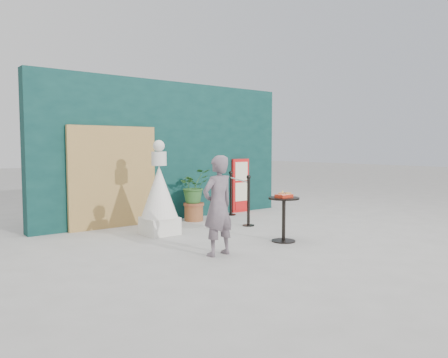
% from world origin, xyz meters
% --- Properties ---
extents(ground, '(60.00, 60.00, 0.00)m').
position_xyz_m(ground, '(0.00, 0.00, 0.00)').
color(ground, '#ADAAA5').
rests_on(ground, ground).
extents(back_wall, '(6.00, 0.30, 3.00)m').
position_xyz_m(back_wall, '(0.00, 3.15, 1.50)').
color(back_wall, '#092A29').
rests_on(back_wall, ground).
extents(bamboo_fence, '(1.80, 0.08, 2.00)m').
position_xyz_m(bamboo_fence, '(-1.40, 2.94, 1.00)').
color(bamboo_fence, tan).
rests_on(bamboo_fence, ground).
extents(woman, '(0.56, 0.40, 1.47)m').
position_xyz_m(woman, '(-1.14, -0.10, 0.74)').
color(woman, slate).
rests_on(woman, ground).
extents(menu_board, '(0.50, 0.07, 1.30)m').
position_xyz_m(menu_board, '(1.90, 2.95, 0.65)').
color(menu_board, red).
rests_on(menu_board, ground).
extents(statue, '(0.67, 0.67, 1.72)m').
position_xyz_m(statue, '(-1.03, 1.79, 0.70)').
color(statue, silver).
rests_on(statue, ground).
extents(cafe_table, '(0.52, 0.52, 0.75)m').
position_xyz_m(cafe_table, '(0.30, -0.04, 0.50)').
color(cafe_table, black).
rests_on(cafe_table, ground).
extents(food_basket, '(0.26, 0.19, 0.11)m').
position_xyz_m(food_basket, '(0.30, -0.04, 0.79)').
color(food_basket, red).
rests_on(food_basket, cafe_table).
extents(planter, '(0.66, 0.57, 1.12)m').
position_xyz_m(planter, '(0.28, 2.61, 0.65)').
color(planter, brown).
rests_on(planter, ground).
extents(stanchion_barrier, '(0.84, 1.54, 1.03)m').
position_xyz_m(stanchion_barrier, '(1.10, 2.07, 0.49)').
color(stanchion_barrier, black).
rests_on(stanchion_barrier, ground).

